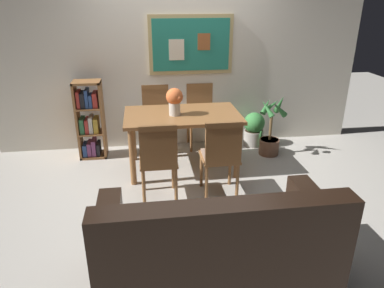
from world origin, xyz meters
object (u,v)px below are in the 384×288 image
Objects in this scene: dining_chair_far_right at (200,110)px; dining_chair_near_right at (221,152)px; leather_couch at (216,246)px; dining_chair_far_left at (156,112)px; potted_ivy at (254,129)px; dining_chair_near_left at (158,156)px; potted_palm at (270,134)px; flower_vase at (175,99)px; bookshelf at (90,121)px; dining_table at (182,122)px.

dining_chair_near_right is at bearing -90.81° from dining_chair_far_right.
dining_chair_far_right reaches higher than leather_couch.
potted_ivy is (1.43, -0.14, -0.28)m from dining_chair_far_left.
dining_chair_far_left and dining_chair_near_left have the same top height.
leather_couch is 2.57m from potted_palm.
dining_chair_far_right is at bearing 170.49° from potted_ivy.
bookshelf is at bearing 152.17° from flower_vase.
potted_ivy is (2.33, 0.08, -0.26)m from bookshelf.
dining_chair_near_right is 0.93m from flower_vase.
dining_chair_far_left is at bearing 96.71° from leather_couch.
potted_palm is at bearing -71.13° from potted_ivy.
dining_chair_near_left is at bearing -91.75° from dining_chair_far_left.
potted_palm is (1.60, 1.03, -0.23)m from dining_chair_near_left.
dining_chair_far_left is 1.00× the size of dining_chair_near_right.
potted_palm is 2.65× the size of flower_vase.
dining_chair_far_left and dining_chair_near_right have the same top height.
dining_chair_near_left is 1.91m from potted_palm.
dining_chair_far_left is 2.74× the size of flower_vase.
dining_chair_far_right is 0.51× the size of leather_couch.
potted_ivy is (1.10, 2.61, -0.06)m from leather_couch.
dining_chair_near_right is (-0.02, -1.51, 0.00)m from dining_chair_far_right.
flower_vase is at bearing -27.83° from bookshelf.
dining_chair_far_left is at bearing 88.25° from dining_chair_near_left.
dining_table is 0.31m from flower_vase.
potted_ivy is at bearing -5.71° from dining_chair_far_left.
dining_chair_far_left reaches higher than potted_palm.
dining_chair_near_left is at bearing -147.27° from potted_palm.
potted_palm is at bearing 11.99° from dining_table.
flower_vase reaches higher than dining_chair_near_right.
dining_chair_near_right is 2.74× the size of flower_vase.
leather_couch is (0.03, -1.99, -0.33)m from dining_table.
flower_vase is (-1.23, -0.66, 0.68)m from potted_ivy.
dining_chair_far_right is 1.04× the size of potted_palm.
bookshelf is 1.21× the size of potted_palm.
leather_couch is (0.37, -1.23, -0.23)m from dining_chair_near_left.
dining_chair_far_right is 1.05m from potted_palm.
dining_chair_far_left is 2.78m from leather_couch.
leather_couch is at bearing -96.64° from dining_chair_far_right.
potted_ivy is at bearing -9.51° from dining_chair_far_right.
flower_vase reaches higher than dining_table.
dining_chair_far_right is at bearing 60.78° from flower_vase.
dining_chair_far_left is 0.92m from flower_vase.
flower_vase is (-0.12, 1.95, 0.62)m from leather_couch.
dining_chair_near_right is 1.63m from potted_ivy.
dining_chair_near_right is at bearing -66.59° from dining_table.
flower_vase reaches higher than leather_couch.
dining_chair_far_left reaches higher than dining_table.
flower_vase reaches higher than potted_palm.
dining_chair_near_left is 0.51× the size of leather_couch.
dining_chair_far_left is at bearing 104.04° from flower_vase.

